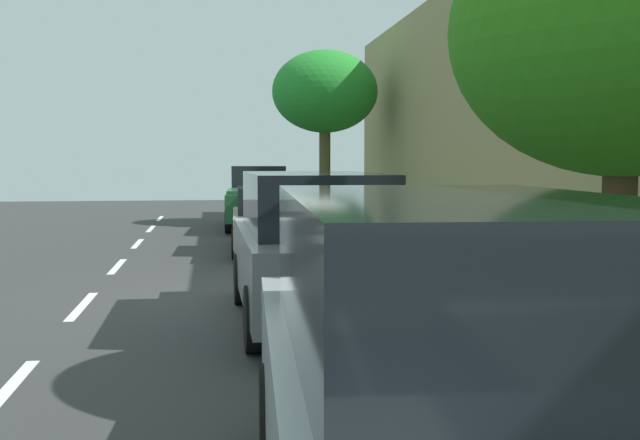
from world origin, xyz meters
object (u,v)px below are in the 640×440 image
at_px(parked_suv_silver_nearest, 458,386).
at_px(parked_sedan_tan_mid, 271,220).
at_px(bicycle_at_curb, 340,274).
at_px(street_tree_near_cyclist, 625,32).
at_px(parked_suv_grey_second, 313,246).
at_px(parked_pickup_green_far, 259,199).
at_px(street_tree_mid_block, 325,93).
at_px(cyclist_with_backpack, 359,234).

height_order(parked_suv_silver_nearest, parked_sedan_tan_mid, parked_suv_silver_nearest).
xyz_separation_m(bicycle_at_curb, street_tree_near_cyclist, (1.78, -5.10, 2.97)).
height_order(parked_suv_grey_second, parked_pickup_green_far, parked_suv_grey_second).
bearing_deg(parked_suv_silver_nearest, parked_sedan_tan_mid, 89.49).
distance_m(parked_pickup_green_far, street_tree_mid_block, 4.38).
height_order(parked_suv_silver_nearest, parked_suv_grey_second, same).
bearing_deg(parked_pickup_green_far, bicycle_at_curb, -87.57).
distance_m(parked_suv_grey_second, parked_pickup_green_far, 14.15).
relative_size(parked_pickup_green_far, bicycle_at_curb, 4.06).
bearing_deg(parked_suv_grey_second, parked_suv_silver_nearest, -90.78).
xyz_separation_m(parked_pickup_green_far, street_tree_near_cyclist, (2.30, -17.45, 2.43)).
xyz_separation_m(parked_suv_silver_nearest, street_tree_mid_block, (2.53, 21.71, 3.36)).
bearing_deg(street_tree_mid_block, street_tree_near_cyclist, -90.00).
bearing_deg(bicycle_at_curb, parked_suv_silver_nearest, -95.31).
bearing_deg(parked_pickup_green_far, cyclist_with_backpack, -86.69).
relative_size(parked_suv_grey_second, cyclist_with_backpack, 2.76).
relative_size(parked_pickup_green_far, street_tree_near_cyclist, 1.18).
bearing_deg(bicycle_at_curb, cyclist_with_backpack, -65.18).
relative_size(parked_suv_grey_second, street_tree_near_cyclist, 1.03).
bearing_deg(parked_suv_grey_second, bicycle_at_curb, 69.76).
relative_size(parked_sedan_tan_mid, cyclist_with_backpack, 2.60).
bearing_deg(parked_suv_silver_nearest, bicycle_at_curb, 84.69).
bearing_deg(bicycle_at_curb, parked_pickup_green_far, 92.43).
height_order(bicycle_at_curb, street_tree_mid_block, street_tree_mid_block).
xyz_separation_m(bicycle_at_curb, street_tree_mid_block, (1.78, 13.65, 4.02)).
xyz_separation_m(parked_pickup_green_far, street_tree_mid_block, (2.30, 1.30, 3.49)).
distance_m(parked_sedan_tan_mid, street_tree_mid_block, 8.72).
relative_size(parked_suv_grey_second, parked_sedan_tan_mid, 1.06).
bearing_deg(parked_sedan_tan_mid, street_tree_near_cyclist, -77.90).
xyz_separation_m(parked_suv_silver_nearest, bicycle_at_curb, (0.75, 8.07, -0.66)).
bearing_deg(cyclist_with_backpack, parked_suv_silver_nearest, -97.25).
bearing_deg(street_tree_near_cyclist, parked_suv_silver_nearest, -130.43).
bearing_deg(parked_pickup_green_far, parked_sedan_tan_mid, -90.91).
bearing_deg(parked_sedan_tan_mid, street_tree_mid_block, 72.39).
distance_m(parked_pickup_green_far, street_tree_near_cyclist, 17.77).
relative_size(parked_suv_grey_second, street_tree_mid_block, 0.83).
bearing_deg(parked_suv_silver_nearest, parked_pickup_green_far, 89.37).
distance_m(parked_suv_silver_nearest, street_tree_mid_block, 22.12).
xyz_separation_m(parked_suv_silver_nearest, street_tree_near_cyclist, (2.53, 2.96, 2.31)).
relative_size(parked_suv_silver_nearest, street_tree_mid_block, 0.84).
bearing_deg(cyclist_with_backpack, street_tree_near_cyclist, -71.41).
xyz_separation_m(parked_suv_grey_second, parked_sedan_tan_mid, (0.04, 7.89, -0.27)).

